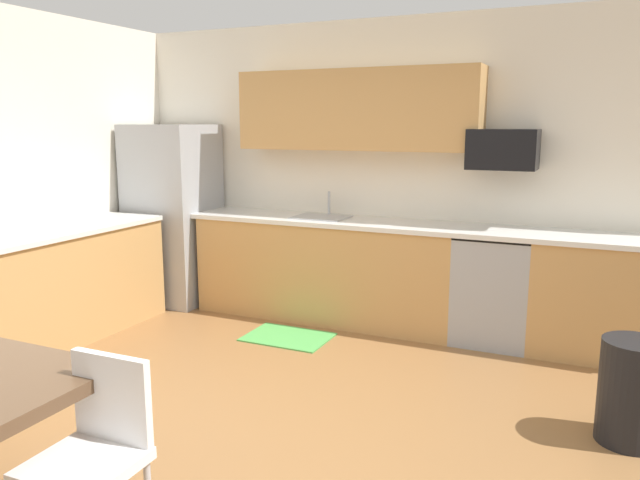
{
  "coord_description": "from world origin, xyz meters",
  "views": [
    {
      "loc": [
        1.72,
        -2.77,
        1.78
      ],
      "look_at": [
        0.0,
        1.0,
        1.0
      ],
      "focal_mm": 34.73,
      "sensor_mm": 36.0,
      "label": 1
    }
  ],
  "objects_px": {
    "microwave": "(503,149)",
    "chair_near_table": "(95,445)",
    "trash_bin": "(632,392)",
    "refrigerator": "(174,214)",
    "oven_range": "(494,288)"
  },
  "relations": [
    {
      "from": "refrigerator",
      "to": "microwave",
      "type": "xyz_separation_m",
      "value": [
        3.16,
        0.18,
        0.69
      ]
    },
    {
      "from": "trash_bin",
      "to": "oven_range",
      "type": "bearing_deg",
      "value": 125.46
    },
    {
      "from": "oven_range",
      "to": "chair_near_table",
      "type": "distance_m",
      "value": 3.52
    },
    {
      "from": "chair_near_table",
      "to": "trash_bin",
      "type": "distance_m",
      "value": 2.84
    },
    {
      "from": "oven_range",
      "to": "trash_bin",
      "type": "xyz_separation_m",
      "value": [
        0.99,
        -1.39,
        -0.16
      ]
    },
    {
      "from": "refrigerator",
      "to": "microwave",
      "type": "relative_size",
      "value": 3.29
    },
    {
      "from": "refrigerator",
      "to": "oven_range",
      "type": "height_order",
      "value": "refrigerator"
    },
    {
      "from": "trash_bin",
      "to": "refrigerator",
      "type": "bearing_deg",
      "value": 162.5
    },
    {
      "from": "microwave",
      "to": "chair_near_table",
      "type": "xyz_separation_m",
      "value": [
        -1.04,
        -3.46,
        -1.07
      ]
    },
    {
      "from": "refrigerator",
      "to": "chair_near_table",
      "type": "bearing_deg",
      "value": -57.12
    },
    {
      "from": "chair_near_table",
      "to": "trash_bin",
      "type": "bearing_deg",
      "value": 44.17
    },
    {
      "from": "refrigerator",
      "to": "microwave",
      "type": "bearing_deg",
      "value": 3.26
    },
    {
      "from": "microwave",
      "to": "chair_near_table",
      "type": "bearing_deg",
      "value": -106.74
    },
    {
      "from": "refrigerator",
      "to": "trash_bin",
      "type": "distance_m",
      "value": 4.39
    },
    {
      "from": "oven_range",
      "to": "chair_near_table",
      "type": "height_order",
      "value": "oven_range"
    }
  ]
}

